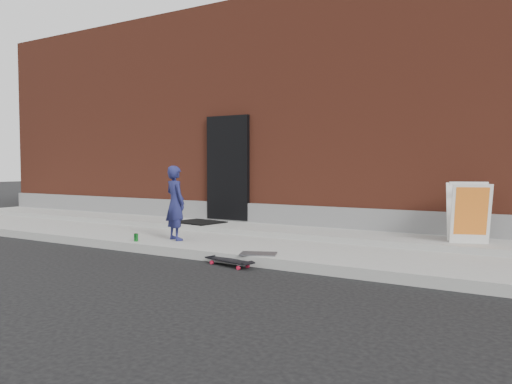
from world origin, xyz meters
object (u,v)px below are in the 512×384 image
Objects in this scene: soda_can at (136,237)px; child at (175,203)px; skateboard at (229,261)px; pizza_sign at (468,212)px.

child is at bearing 44.59° from soda_can.
child is 1.54× the size of skateboard.
skateboard is 3.79m from pizza_sign.
soda_can reaches higher than skateboard.
child is at bearing 154.56° from skateboard.
child is 0.89m from soda_can.
skateboard is at bearing -139.97° from pizza_sign.
child is 4.80m from pizza_sign.
skateboard is at bearing 176.52° from child.
pizza_sign is 7.07× the size of soda_can.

